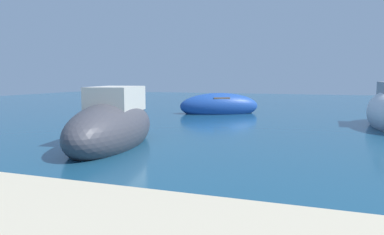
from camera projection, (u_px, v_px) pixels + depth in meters
moored_boat_2 at (219, 106)px, 21.05m from camera, size 4.78×3.67×1.51m
moored_boat_3 at (112, 126)px, 11.22m from camera, size 2.89×5.52×2.16m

